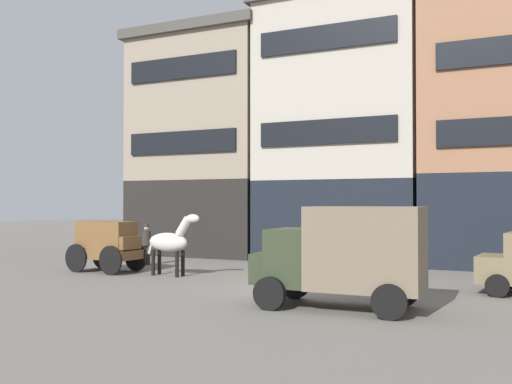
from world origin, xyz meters
TOP-DOWN VIEW (x-y plane):
  - ground_plane at (0.00, 0.00)m, footprint 120.00×120.00m
  - building_far_left at (-8.82, 10.59)m, footprint 7.71×6.82m
  - building_center_left at (-1.36, 10.59)m, footprint 7.92×6.82m
  - cargo_wagon at (-8.37, 1.32)m, footprint 3.00×1.71m
  - draft_horse at (-5.42, 1.32)m, footprint 2.35×0.72m
  - delivery_truck_near at (2.26, -2.27)m, footprint 4.39×2.22m
  - pedestrian_officer at (-8.42, 3.98)m, footprint 0.49×0.49m
  - fire_hydrant_curbside at (0.73, 5.89)m, footprint 0.24×0.24m

SIDE VIEW (x-z plane):
  - ground_plane at x=0.00m, z-range 0.00..0.00m
  - fire_hydrant_curbside at x=0.73m, z-range 0.01..0.84m
  - pedestrian_officer at x=-8.42m, z-range 0.08..1.88m
  - cargo_wagon at x=-8.37m, z-range 0.16..2.14m
  - draft_horse at x=-5.42m, z-range 0.12..2.42m
  - delivery_truck_near at x=2.26m, z-range 0.11..2.73m
  - building_far_left at x=-8.82m, z-range 0.04..11.80m
  - building_center_left at x=-1.36m, z-range 0.04..12.62m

